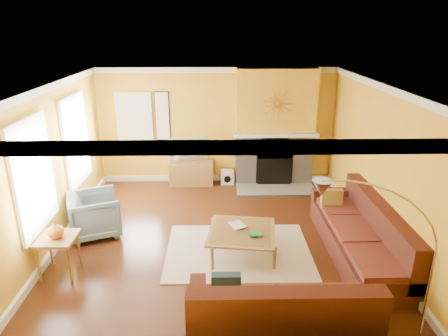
{
  "coord_description": "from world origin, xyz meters",
  "views": [
    {
      "loc": [
        -0.01,
        -6.13,
        3.6
      ],
      "look_at": [
        0.12,
        0.4,
        1.24
      ],
      "focal_mm": 32.0,
      "sensor_mm": 36.0,
      "label": 1
    }
  ],
  "objects_px": {
    "coffee_table": "(242,242)",
    "armchair": "(95,214)",
    "media_console": "(192,173)",
    "side_table": "(59,255)",
    "sectional_sofa": "(296,244)",
    "arc_lamp": "(378,275)"
  },
  "relations": [
    {
      "from": "coffee_table",
      "to": "armchair",
      "type": "bearing_deg",
      "value": 164.93
    },
    {
      "from": "media_console",
      "to": "side_table",
      "type": "height_order",
      "value": "side_table"
    },
    {
      "from": "sectional_sofa",
      "to": "media_console",
      "type": "distance_m",
      "value": 4.03
    },
    {
      "from": "armchair",
      "to": "coffee_table",
      "type": "bearing_deg",
      "value": -126.34
    },
    {
      "from": "sectional_sofa",
      "to": "arc_lamp",
      "type": "relative_size",
      "value": 1.71
    },
    {
      "from": "media_console",
      "to": "arc_lamp",
      "type": "height_order",
      "value": "arc_lamp"
    },
    {
      "from": "coffee_table",
      "to": "armchair",
      "type": "height_order",
      "value": "armchair"
    },
    {
      "from": "sectional_sofa",
      "to": "side_table",
      "type": "distance_m",
      "value": 3.6
    },
    {
      "from": "side_table",
      "to": "arc_lamp",
      "type": "bearing_deg",
      "value": -22.46
    },
    {
      "from": "coffee_table",
      "to": "media_console",
      "type": "bearing_deg",
      "value": 107.88
    },
    {
      "from": "coffee_table",
      "to": "arc_lamp",
      "type": "relative_size",
      "value": 0.49
    },
    {
      "from": "arc_lamp",
      "to": "sectional_sofa",
      "type": "bearing_deg",
      "value": 106.8
    },
    {
      "from": "sectional_sofa",
      "to": "side_table",
      "type": "xyz_separation_m",
      "value": [
        -3.6,
        0.0,
        -0.14
      ]
    },
    {
      "from": "media_console",
      "to": "armchair",
      "type": "relative_size",
      "value": 1.18
    },
    {
      "from": "media_console",
      "to": "side_table",
      "type": "relative_size",
      "value": 1.66
    },
    {
      "from": "side_table",
      "to": "coffee_table",
      "type": "bearing_deg",
      "value": 10.12
    },
    {
      "from": "coffee_table",
      "to": "arc_lamp",
      "type": "distance_m",
      "value": 2.71
    },
    {
      "from": "coffee_table",
      "to": "media_console",
      "type": "distance_m",
      "value": 3.26
    },
    {
      "from": "coffee_table",
      "to": "side_table",
      "type": "relative_size",
      "value": 1.74
    },
    {
      "from": "side_table",
      "to": "arc_lamp",
      "type": "xyz_separation_m",
      "value": [
        4.11,
        -1.7,
        0.77
      ]
    },
    {
      "from": "coffee_table",
      "to": "side_table",
      "type": "distance_m",
      "value": 2.85
    },
    {
      "from": "sectional_sofa",
      "to": "armchair",
      "type": "height_order",
      "value": "sectional_sofa"
    }
  ]
}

